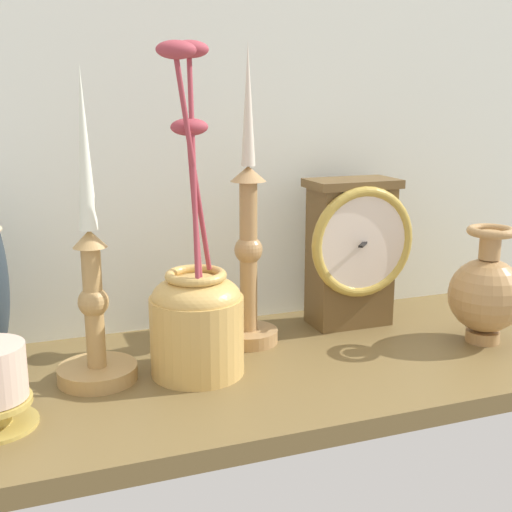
{
  "coord_description": "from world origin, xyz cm",
  "views": [
    {
      "loc": [
        -31.17,
        -73.6,
        32.97
      ],
      "look_at": [
        -3.88,
        0.0,
        14.0
      ],
      "focal_mm": 46.85,
      "sensor_mm": 36.0,
      "label": 1
    }
  ],
  "objects_px": {
    "candlestick_tall_left": "(248,251)",
    "brass_vase_bulbous": "(486,292)",
    "brass_vase_jar": "(197,312)",
    "mantel_clock": "(353,250)",
    "candlestick_tall_center": "(93,298)"
  },
  "relations": [
    {
      "from": "candlestick_tall_center",
      "to": "brass_vase_jar",
      "type": "xyz_separation_m",
      "value": [
        0.12,
        -0.02,
        -0.02
      ]
    },
    {
      "from": "candlestick_tall_left",
      "to": "brass_vase_bulbous",
      "type": "distance_m",
      "value": 0.33
    },
    {
      "from": "brass_vase_bulbous",
      "to": "brass_vase_jar",
      "type": "xyz_separation_m",
      "value": [
        -0.4,
        0.03,
        0.01
      ]
    },
    {
      "from": "candlestick_tall_center",
      "to": "brass_vase_jar",
      "type": "height_order",
      "value": "brass_vase_jar"
    },
    {
      "from": "mantel_clock",
      "to": "brass_vase_jar",
      "type": "bearing_deg",
      "value": -159.77
    },
    {
      "from": "candlestick_tall_left",
      "to": "mantel_clock",
      "type": "bearing_deg",
      "value": 5.28
    },
    {
      "from": "candlestick_tall_left",
      "to": "brass_vase_jar",
      "type": "height_order",
      "value": "candlestick_tall_left"
    },
    {
      "from": "mantel_clock",
      "to": "candlestick_tall_center",
      "type": "bearing_deg",
      "value": -169.17
    },
    {
      "from": "candlestick_tall_center",
      "to": "brass_vase_bulbous",
      "type": "xyz_separation_m",
      "value": [
        0.51,
        -0.05,
        -0.03
      ]
    },
    {
      "from": "brass_vase_bulbous",
      "to": "brass_vase_jar",
      "type": "bearing_deg",
      "value": 175.6
    },
    {
      "from": "candlestick_tall_left",
      "to": "brass_vase_bulbous",
      "type": "bearing_deg",
      "value": -20.11
    },
    {
      "from": "brass_vase_bulbous",
      "to": "brass_vase_jar",
      "type": "distance_m",
      "value": 0.4
    },
    {
      "from": "mantel_clock",
      "to": "brass_vase_bulbous",
      "type": "distance_m",
      "value": 0.19
    },
    {
      "from": "brass_vase_bulbous",
      "to": "brass_vase_jar",
      "type": "height_order",
      "value": "brass_vase_jar"
    },
    {
      "from": "candlestick_tall_center",
      "to": "brass_vase_bulbous",
      "type": "bearing_deg",
      "value": -6.0
    }
  ]
}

